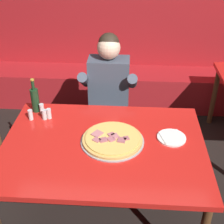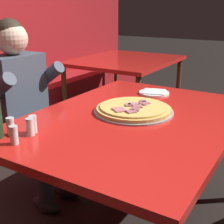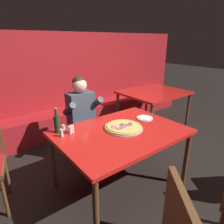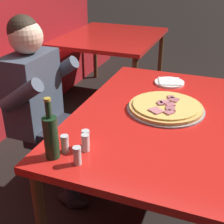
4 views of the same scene
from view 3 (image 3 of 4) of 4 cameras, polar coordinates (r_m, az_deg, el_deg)
The scene contains 13 objects.
ground_plane at distance 2.72m, azimuth 2.35°, elevation -20.09°, with size 24.00×24.00×0.00m, color black.
booth_wall_panel at distance 4.08m, azimuth -17.61°, elevation 7.70°, with size 6.80×0.16×1.90m, color #A3191E.
booth_bench at distance 4.00m, azimuth -14.91°, elevation -3.10°, with size 6.46×0.48×0.46m, color #A3191E.
main_dining_table at distance 2.34m, azimuth 2.59°, elevation -6.93°, with size 1.45×1.05×0.77m.
pizza at distance 2.36m, azimuth 3.27°, elevation -4.33°, with size 0.46×0.46×0.05m.
plate_white_paper at distance 2.68m, azimuth 9.32°, elevation -1.71°, with size 0.21×0.21×0.02m.
beer_bottle at distance 2.31m, azimuth -15.47°, elevation -3.14°, with size 0.07×0.07×0.29m.
shaker_parmesan at distance 2.22m, azimuth -14.21°, elevation -5.94°, with size 0.04×0.04×0.09m.
shaker_black_pepper at distance 2.33m, azimuth -13.71°, elevation -4.70°, with size 0.04×0.04×0.09m.
shaker_oregano at distance 2.27m, azimuth -11.86°, elevation -5.18°, with size 0.04×0.04×0.09m.
shaker_red_pepper_flakes at distance 2.30m, azimuth -11.25°, elevation -4.84°, with size 0.04×0.04×0.09m.
diner_seated_blue_shirt at distance 2.93m, azimuth -8.03°, elevation -1.14°, with size 0.53×0.53×1.27m.
background_dining_table at distance 4.17m, azimuth 11.82°, elevation 4.74°, with size 1.26×1.05×0.77m.
Camera 3 is at (-1.35, -1.59, 1.75)m, focal length 32.00 mm.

